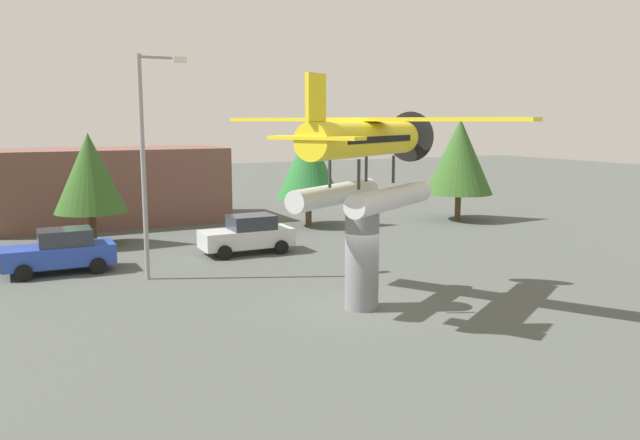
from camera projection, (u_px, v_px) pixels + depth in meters
ground_plane at (361, 308)px, 20.72m from camera, size 140.00×140.00×0.00m
display_pedestal at (362, 258)px, 20.47m from camera, size 1.10×1.10×3.32m
floatplane_monument at (365, 154)px, 20.06m from camera, size 7.01×9.42×4.00m
car_near_blue at (61, 251)px, 25.44m from camera, size 4.20×2.02×1.76m
car_mid_silver at (248, 234)px, 29.20m from camera, size 4.20×2.02×1.76m
streetlight_primary at (148, 152)px, 23.84m from camera, size 1.84×0.28×8.46m
storefront_building at (108, 186)px, 37.77m from camera, size 13.40×6.09×4.43m
tree_east at (90, 173)px, 30.61m from camera, size 3.45×3.45×5.48m
tree_center_back at (308, 162)px, 36.38m from camera, size 3.66×3.66×5.73m
tree_far_east at (459, 156)px, 38.56m from camera, size 4.10×4.10×6.19m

